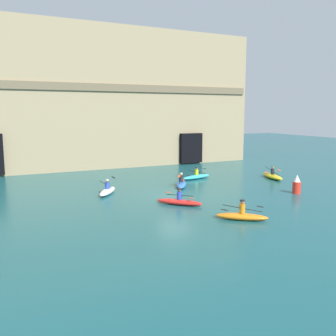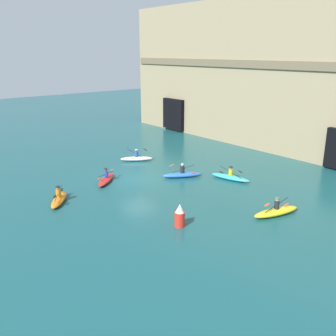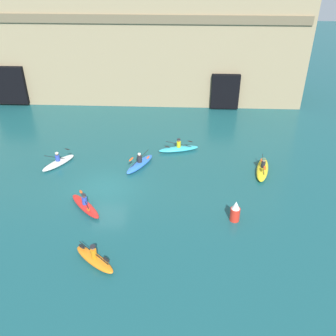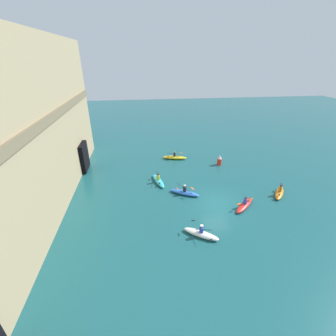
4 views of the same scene
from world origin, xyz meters
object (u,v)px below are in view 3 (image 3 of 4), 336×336
marker_buoy (235,212)px  kayak_white (58,162)px  kayak_cyan (179,149)px  kayak_red (85,206)px  kayak_yellow (262,169)px  kayak_blue (140,164)px  kayak_orange (94,259)px

marker_buoy → kayak_white: bearing=155.1°
kayak_cyan → kayak_red: size_ratio=1.20×
kayak_red → marker_buoy: size_ratio=2.00×
kayak_yellow → kayak_cyan: 6.79m
kayak_blue → kayak_red: bearing=-179.9°
kayak_cyan → marker_buoy: marker_buoy is taller
kayak_red → kayak_blue: (2.87, 5.21, 0.01)m
kayak_white → kayak_orange: kayak_white is taller
kayak_red → marker_buoy: 9.32m
kayak_white → kayak_orange: (4.79, -9.60, 0.00)m
kayak_orange → kayak_blue: bearing=120.9°
kayak_orange → marker_buoy: marker_buoy is taller
kayak_orange → marker_buoy: bearing=64.8°
kayak_cyan → kayak_red: bearing=38.7°
kayak_yellow → marker_buoy: size_ratio=2.44×
kayak_white → kayak_cyan: size_ratio=0.85×
kayak_red → kayak_orange: size_ratio=1.04×
kayak_cyan → kayak_orange: size_ratio=1.24×
kayak_blue → marker_buoy: marker_buoy is taller
kayak_cyan → kayak_orange: (-4.17, -12.19, 0.02)m
kayak_cyan → kayak_blue: bearing=26.4°
kayak_white → kayak_red: 6.04m
kayak_red → marker_buoy: bearing=43.4°
kayak_blue → marker_buoy: (6.41, -5.92, 0.40)m
kayak_orange → marker_buoy: 8.62m
kayak_white → kayak_red: size_ratio=1.02×
marker_buoy → kayak_orange: bearing=-153.8°
kayak_red → marker_buoy: marker_buoy is taller
marker_buoy → kayak_red: bearing=175.7°
kayak_yellow → kayak_cyan: bearing=-101.4°
kayak_red → kayak_blue: size_ratio=0.89×
kayak_yellow → kayak_blue: kayak_yellow is taller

